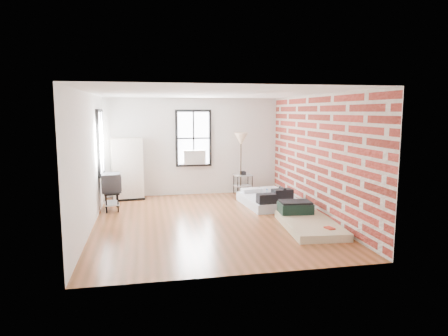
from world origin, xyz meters
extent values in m
plane|color=brown|center=(0.00, 0.00, 0.00)|extent=(6.00, 6.00, 0.00)
cube|color=silver|center=(0.00, 3.00, 1.40)|extent=(5.00, 0.01, 2.80)
cube|color=silver|center=(0.00, -3.00, 1.40)|extent=(5.00, 0.01, 2.80)
cube|color=silver|center=(-2.50, 0.00, 1.40)|extent=(0.01, 6.00, 2.80)
cube|color=maroon|center=(2.50, 0.00, 1.40)|extent=(0.02, 6.00, 2.80)
cube|color=white|center=(0.00, 0.00, 2.80)|extent=(5.00, 6.00, 0.01)
cube|color=white|center=(0.00, 2.95, 1.65)|extent=(0.90, 0.02, 1.50)
cube|color=black|center=(-0.48, 2.97, 1.65)|extent=(0.07, 0.08, 1.64)
cube|color=black|center=(0.48, 2.97, 1.65)|extent=(0.07, 0.08, 1.64)
cube|color=black|center=(0.00, 2.97, 2.44)|extent=(0.90, 0.08, 0.07)
cube|color=black|center=(0.00, 2.97, 0.86)|extent=(0.90, 0.08, 0.07)
cube|color=black|center=(0.00, 2.94, 1.65)|extent=(0.04, 0.02, 1.50)
cube|color=black|center=(0.00, 2.94, 1.65)|extent=(0.90, 0.02, 0.04)
cube|color=silver|center=(0.00, 2.83, 1.12)|extent=(0.62, 0.30, 0.40)
cube|color=white|center=(-2.45, 1.80, 1.65)|extent=(0.02, 0.90, 1.50)
cube|color=black|center=(-2.47, 1.32, 1.65)|extent=(0.08, 0.07, 1.64)
cube|color=black|center=(-2.47, 2.29, 1.65)|extent=(0.08, 0.07, 1.64)
cube|color=black|center=(-2.47, 1.80, 2.44)|extent=(0.08, 0.90, 0.07)
cube|color=black|center=(-2.47, 1.80, 0.86)|extent=(0.08, 0.90, 0.07)
cube|color=black|center=(-2.44, 1.80, 1.65)|extent=(0.02, 0.04, 1.50)
cube|color=black|center=(-2.44, 1.80, 1.65)|extent=(0.02, 0.90, 0.04)
cube|color=silver|center=(1.75, 1.20, 0.11)|extent=(1.39, 1.80, 0.22)
cube|color=silver|center=(1.43, 1.85, 0.28)|extent=(0.52, 0.35, 0.11)
cube|color=silver|center=(1.96, 1.89, 0.28)|extent=(0.52, 0.35, 0.11)
cube|color=black|center=(1.96, 0.81, 0.36)|extent=(0.52, 0.33, 0.27)
cylinder|color=black|center=(1.96, 0.81, 0.51)|extent=(0.10, 0.32, 0.07)
cube|color=black|center=(1.45, 0.50, 0.34)|extent=(0.45, 0.30, 0.23)
cylinder|color=silver|center=(1.66, 1.15, 0.32)|extent=(0.06, 0.06, 0.20)
cylinder|color=blue|center=(1.66, 1.15, 0.44)|extent=(0.03, 0.03, 0.03)
cube|color=#C2B48C|center=(1.95, -0.95, 0.08)|extent=(1.19, 2.03, 0.15)
cube|color=black|center=(1.91, -0.22, 0.27)|extent=(0.76, 0.57, 0.23)
cube|color=black|center=(1.91, -0.22, 0.40)|extent=(0.71, 0.53, 0.04)
cube|color=#B42F1C|center=(2.11, -1.53, 0.17)|extent=(0.18, 0.23, 0.03)
cube|color=black|center=(-1.87, 2.65, 0.03)|extent=(0.91, 0.59, 0.06)
cube|color=beige|center=(-1.87, 2.65, 0.88)|extent=(0.87, 0.55, 1.64)
cylinder|color=black|center=(1.21, 2.52, 0.28)|extent=(0.02, 0.02, 0.57)
cylinder|color=black|center=(1.66, 2.57, 0.28)|extent=(0.02, 0.02, 0.57)
cylinder|color=black|center=(1.17, 2.87, 0.28)|extent=(0.02, 0.02, 0.57)
cylinder|color=black|center=(1.62, 2.92, 0.28)|extent=(0.02, 0.02, 0.57)
cube|color=silver|center=(1.42, 2.72, 0.57)|extent=(0.56, 0.47, 0.02)
cube|color=silver|center=(1.42, 2.72, 0.26)|extent=(0.54, 0.45, 0.02)
cube|color=black|center=(1.42, 2.72, 0.63)|extent=(0.14, 0.20, 0.10)
cylinder|color=black|center=(1.34, 2.65, 0.01)|extent=(0.26, 0.26, 0.03)
cylinder|color=black|center=(1.34, 2.65, 0.81)|extent=(0.03, 0.03, 1.56)
cone|color=tan|center=(1.34, 2.65, 1.63)|extent=(0.39, 0.39, 0.34)
cylinder|color=black|center=(-2.32, 1.17, 0.22)|extent=(0.03, 0.03, 0.45)
cylinder|color=black|center=(-2.05, 1.21, 0.22)|extent=(0.03, 0.03, 0.45)
cylinder|color=black|center=(-2.39, 1.71, 0.22)|extent=(0.03, 0.03, 0.45)
cylinder|color=black|center=(-2.12, 1.74, 0.22)|extent=(0.03, 0.03, 0.45)
cube|color=black|center=(-2.22, 1.46, 0.45)|extent=(0.44, 0.69, 0.03)
cube|color=silver|center=(-2.22, 1.46, 0.18)|extent=(0.42, 0.67, 0.02)
cube|color=black|center=(-2.22, 1.46, 0.69)|extent=(0.51, 0.57, 0.45)
cube|color=black|center=(-2.00, 1.49, 0.69)|extent=(0.07, 0.43, 0.36)
camera|label=1|loc=(-1.36, -8.50, 2.42)|focal=32.00mm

